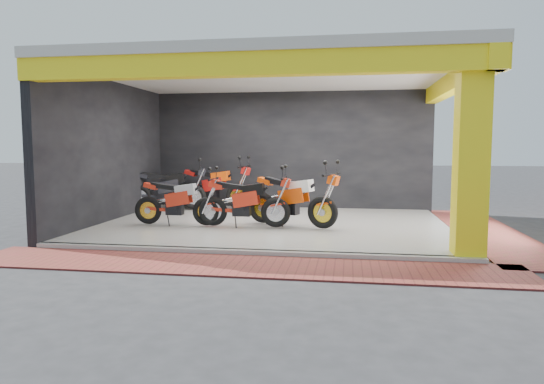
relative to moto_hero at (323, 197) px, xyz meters
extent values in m
plane|color=#2D2D30|center=(-1.20, -1.25, -0.83)|extent=(80.00, 80.00, 0.00)
cube|color=silver|center=(-1.20, 0.75, -0.78)|extent=(8.00, 6.00, 0.10)
cube|color=beige|center=(-1.20, 0.75, 2.77)|extent=(8.40, 6.40, 0.20)
cube|color=black|center=(-1.20, 3.85, 0.92)|extent=(8.20, 0.20, 3.50)
cube|color=black|center=(-5.30, 0.75, 0.92)|extent=(0.20, 6.20, 3.50)
cube|color=yellow|center=(2.55, -2.00, 0.92)|extent=(0.50, 0.50, 3.50)
cube|color=yellow|center=(-1.20, -2.25, 2.47)|extent=(8.40, 0.30, 0.40)
cube|color=yellow|center=(2.80, 0.75, 2.47)|extent=(0.30, 6.40, 0.40)
cube|color=silver|center=(-1.20, -2.27, -0.78)|extent=(8.00, 0.20, 0.10)
cube|color=maroon|center=(-1.20, -3.05, -0.81)|extent=(9.00, 1.40, 0.03)
cube|color=maroon|center=(3.60, 0.75, -0.81)|extent=(1.40, 7.00, 0.03)
camera|label=1|loc=(0.54, -10.48, 1.10)|focal=32.00mm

